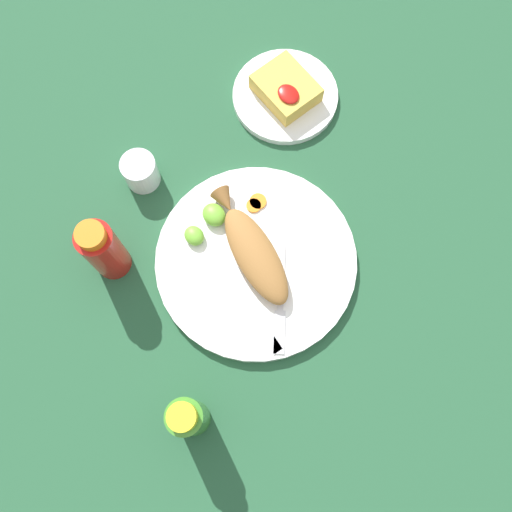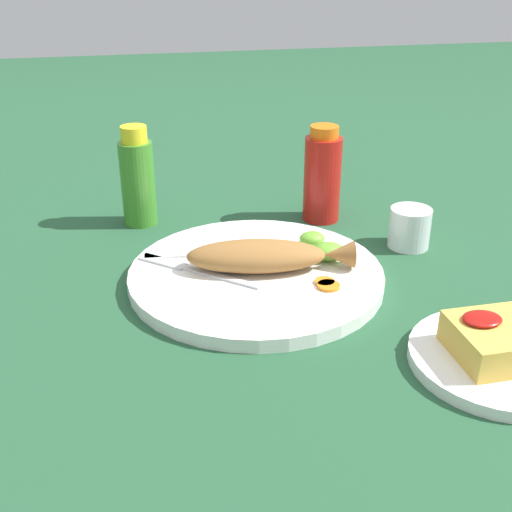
{
  "view_description": "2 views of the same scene",
  "coord_description": "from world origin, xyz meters",
  "px_view_note": "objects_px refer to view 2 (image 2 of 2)",
  "views": [
    {
      "loc": [
        0.21,
        -0.17,
        0.93
      ],
      "look_at": [
        0.0,
        0.0,
        0.04
      ],
      "focal_mm": 40.0,
      "sensor_mm": 36.0,
      "label": 1
    },
    {
      "loc": [
        0.16,
        0.74,
        0.41
      ],
      "look_at": [
        0.0,
        0.0,
        0.04
      ],
      "focal_mm": 45.0,
      "sensor_mm": 36.0,
      "label": 2
    }
  ],
  "objects_px": {
    "fried_fish": "(264,256)",
    "fork_near": "(190,269)",
    "main_plate": "(256,275)",
    "fork_far": "(202,253)",
    "hot_sauce_bottle_red": "(322,176)",
    "salt_cup": "(409,230)",
    "hot_sauce_bottle_green": "(138,179)",
    "side_plate_fries": "(500,359)"
  },
  "relations": [
    {
      "from": "fried_fish",
      "to": "fork_near",
      "type": "relative_size",
      "value": 1.54
    },
    {
      "from": "main_plate",
      "to": "fork_far",
      "type": "xyz_separation_m",
      "value": [
        0.06,
        -0.06,
        0.01
      ]
    },
    {
      "from": "hot_sauce_bottle_red",
      "to": "salt_cup",
      "type": "xyz_separation_m",
      "value": [
        -0.1,
        0.13,
        -0.05
      ]
    },
    {
      "from": "fork_near",
      "to": "fork_far",
      "type": "relative_size",
      "value": 0.8
    },
    {
      "from": "hot_sauce_bottle_green",
      "to": "side_plate_fries",
      "type": "distance_m",
      "value": 0.6
    },
    {
      "from": "fried_fish",
      "to": "fork_far",
      "type": "distance_m",
      "value": 0.1
    },
    {
      "from": "hot_sauce_bottle_red",
      "to": "salt_cup",
      "type": "bearing_deg",
      "value": 126.5
    },
    {
      "from": "hot_sauce_bottle_green",
      "to": "fork_far",
      "type": "bearing_deg",
      "value": 113.29
    },
    {
      "from": "fried_fish",
      "to": "hot_sauce_bottle_red",
      "type": "distance_m",
      "value": 0.24
    },
    {
      "from": "fried_fish",
      "to": "hot_sauce_bottle_green",
      "type": "bearing_deg",
      "value": -47.71
    },
    {
      "from": "salt_cup",
      "to": "side_plate_fries",
      "type": "height_order",
      "value": "salt_cup"
    },
    {
      "from": "main_plate",
      "to": "side_plate_fries",
      "type": "bearing_deg",
      "value": 131.73
    },
    {
      "from": "salt_cup",
      "to": "fork_near",
      "type": "bearing_deg",
      "value": 7.21
    },
    {
      "from": "fork_near",
      "to": "fork_far",
      "type": "height_order",
      "value": "same"
    },
    {
      "from": "fork_far",
      "to": "hot_sauce_bottle_red",
      "type": "height_order",
      "value": "hot_sauce_bottle_red"
    },
    {
      "from": "salt_cup",
      "to": "hot_sauce_bottle_red",
      "type": "bearing_deg",
      "value": -53.5
    },
    {
      "from": "fork_far",
      "to": "fried_fish",
      "type": "bearing_deg",
      "value": 144.07
    },
    {
      "from": "main_plate",
      "to": "salt_cup",
      "type": "bearing_deg",
      "value": -166.37
    },
    {
      "from": "side_plate_fries",
      "to": "hot_sauce_bottle_red",
      "type": "bearing_deg",
      "value": -81.46
    },
    {
      "from": "fork_near",
      "to": "hot_sauce_bottle_green",
      "type": "relative_size",
      "value": 0.93
    },
    {
      "from": "fork_near",
      "to": "hot_sauce_bottle_red",
      "type": "height_order",
      "value": "hot_sauce_bottle_red"
    },
    {
      "from": "fork_near",
      "to": "side_plate_fries",
      "type": "xyz_separation_m",
      "value": [
        -0.3,
        0.26,
        -0.01
      ]
    },
    {
      "from": "fried_fish",
      "to": "main_plate",
      "type": "bearing_deg",
      "value": 0.0
    },
    {
      "from": "fried_fish",
      "to": "fork_far",
      "type": "xyz_separation_m",
      "value": [
        0.07,
        -0.06,
        -0.02
      ]
    },
    {
      "from": "fork_near",
      "to": "hot_sauce_bottle_green",
      "type": "bearing_deg",
      "value": -35.14
    },
    {
      "from": "main_plate",
      "to": "fried_fish",
      "type": "height_order",
      "value": "fried_fish"
    },
    {
      "from": "fork_near",
      "to": "salt_cup",
      "type": "relative_size",
      "value": 2.43
    },
    {
      "from": "salt_cup",
      "to": "side_plate_fries",
      "type": "bearing_deg",
      "value": 84.1
    },
    {
      "from": "hot_sauce_bottle_green",
      "to": "salt_cup",
      "type": "bearing_deg",
      "value": 155.31
    },
    {
      "from": "fork_near",
      "to": "side_plate_fries",
      "type": "height_order",
      "value": "fork_near"
    },
    {
      "from": "fork_far",
      "to": "side_plate_fries",
      "type": "bearing_deg",
      "value": 137.46
    },
    {
      "from": "main_plate",
      "to": "fork_near",
      "type": "distance_m",
      "value": 0.09
    },
    {
      "from": "fork_far",
      "to": "hot_sauce_bottle_green",
      "type": "bearing_deg",
      "value": -61.82
    },
    {
      "from": "main_plate",
      "to": "hot_sauce_bottle_red",
      "type": "bearing_deg",
      "value": -128.53
    },
    {
      "from": "side_plate_fries",
      "to": "fork_near",
      "type": "bearing_deg",
      "value": -40.69
    },
    {
      "from": "fried_fish",
      "to": "side_plate_fries",
      "type": "distance_m",
      "value": 0.32
    },
    {
      "from": "salt_cup",
      "to": "hot_sauce_bottle_green",
      "type": "bearing_deg",
      "value": -24.69
    },
    {
      "from": "hot_sauce_bottle_red",
      "to": "fried_fish",
      "type": "bearing_deg",
      "value": 53.75
    },
    {
      "from": "main_plate",
      "to": "hot_sauce_bottle_green",
      "type": "relative_size",
      "value": 2.13
    },
    {
      "from": "fork_far",
      "to": "side_plate_fries",
      "type": "xyz_separation_m",
      "value": [
        -0.28,
        0.3,
        -0.01
      ]
    },
    {
      "from": "fried_fish",
      "to": "hot_sauce_bottle_green",
      "type": "xyz_separation_m",
      "value": [
        0.15,
        -0.24,
        0.04
      ]
    },
    {
      "from": "main_plate",
      "to": "side_plate_fries",
      "type": "relative_size",
      "value": 1.74
    }
  ]
}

